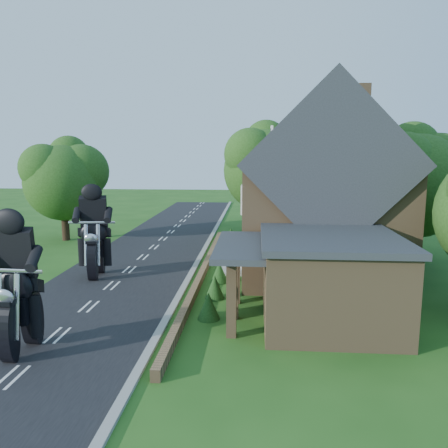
# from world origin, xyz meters

# --- Properties ---
(ground) EXTENTS (120.00, 120.00, 0.00)m
(ground) POSITION_xyz_m (0.00, 0.00, 0.00)
(ground) COLOR #204C15
(ground) RESTS_ON ground
(road) EXTENTS (7.00, 80.00, 0.02)m
(road) POSITION_xyz_m (0.00, 0.00, 0.01)
(road) COLOR black
(road) RESTS_ON ground
(kerb) EXTENTS (0.30, 80.00, 0.12)m
(kerb) POSITION_xyz_m (3.65, 0.00, 0.06)
(kerb) COLOR gray
(kerb) RESTS_ON ground
(garden_wall) EXTENTS (0.30, 22.00, 0.40)m
(garden_wall) POSITION_xyz_m (4.30, 5.00, 0.20)
(garden_wall) COLOR olive
(garden_wall) RESTS_ON ground
(house) EXTENTS (9.54, 8.64, 10.24)m
(house) POSITION_xyz_m (10.49, 6.00, 4.34)
(house) COLOR olive
(house) RESTS_ON ground
(annex) EXTENTS (7.05, 5.94, 3.44)m
(annex) POSITION_xyz_m (9.87, -0.80, 1.77)
(annex) COLOR olive
(annex) RESTS_ON ground
(tree_house_right) EXTENTS (6.51, 6.00, 8.40)m
(tree_house_right) POSITION_xyz_m (16.65, 8.62, 5.19)
(tree_house_right) COLOR black
(tree_house_right) RESTS_ON ground
(tree_behind_house) EXTENTS (7.81, 7.20, 10.08)m
(tree_behind_house) POSITION_xyz_m (14.18, 16.14, 6.23)
(tree_behind_house) COLOR black
(tree_behind_house) RESTS_ON ground
(tree_behind_left) EXTENTS (6.94, 6.40, 9.16)m
(tree_behind_left) POSITION_xyz_m (8.16, 17.13, 5.73)
(tree_behind_left) COLOR black
(tree_behind_left) RESTS_ON ground
(tree_far_road) EXTENTS (6.08, 5.60, 7.84)m
(tree_far_road) POSITION_xyz_m (-6.86, 14.11, 4.84)
(tree_far_road) COLOR black
(tree_far_road) RESTS_ON ground
(shrub_a) EXTENTS (0.90, 0.90, 1.10)m
(shrub_a) POSITION_xyz_m (5.30, -1.00, 0.55)
(shrub_a) COLOR #163812
(shrub_a) RESTS_ON ground
(shrub_b) EXTENTS (0.90, 0.90, 1.10)m
(shrub_b) POSITION_xyz_m (5.30, 1.50, 0.55)
(shrub_b) COLOR #163812
(shrub_b) RESTS_ON ground
(shrub_c) EXTENTS (0.90, 0.90, 1.10)m
(shrub_c) POSITION_xyz_m (5.30, 4.00, 0.55)
(shrub_c) COLOR #163812
(shrub_c) RESTS_ON ground
(shrub_d) EXTENTS (0.90, 0.90, 1.10)m
(shrub_d) POSITION_xyz_m (5.30, 9.00, 0.55)
(shrub_d) COLOR #163812
(shrub_d) RESTS_ON ground
(shrub_e) EXTENTS (0.90, 0.90, 1.10)m
(shrub_e) POSITION_xyz_m (5.30, 11.50, 0.55)
(shrub_e) COLOR #163812
(shrub_e) RESTS_ON ground
(shrub_f) EXTENTS (0.90, 0.90, 1.10)m
(shrub_f) POSITION_xyz_m (5.30, 14.00, 0.55)
(shrub_f) COLOR #163812
(shrub_f) RESTS_ON ground
(motorcycle_lead) EXTENTS (0.48, 1.58, 1.45)m
(motorcycle_lead) POSITION_xyz_m (-0.52, -4.45, 0.73)
(motorcycle_lead) COLOR black
(motorcycle_lead) RESTS_ON ground
(motorcycle_follow) EXTENTS (0.59, 1.64, 1.49)m
(motorcycle_follow) POSITION_xyz_m (-1.32, 4.46, 0.75)
(motorcycle_follow) COLOR black
(motorcycle_follow) RESTS_ON ground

